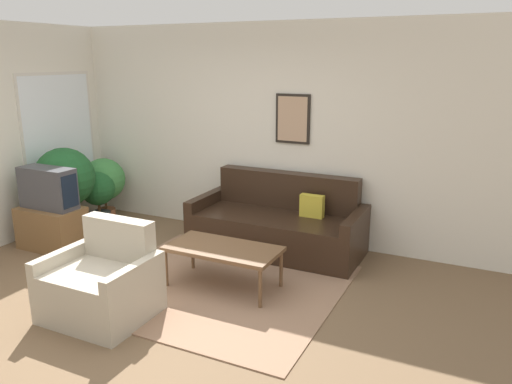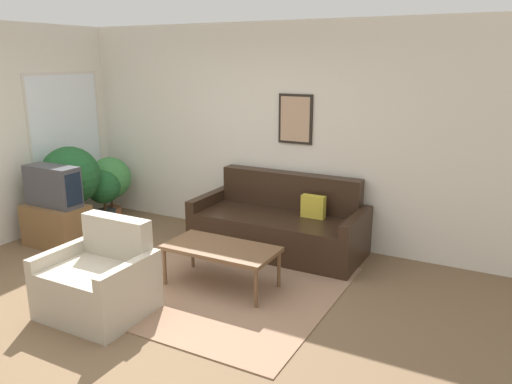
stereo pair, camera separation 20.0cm
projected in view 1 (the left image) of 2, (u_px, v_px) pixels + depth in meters
The scene contains 11 objects.
ground_plane at pixel (138, 316), 4.53m from camera, with size 16.00×16.00×0.00m, color brown.
area_rug at pixel (217, 286), 5.11m from camera, with size 2.44×2.24×0.01m.
wall_back at pixel (258, 132), 6.37m from camera, with size 8.00×0.09×2.70m.
couch at pixel (278, 225), 6.03m from camera, with size 2.05×0.90×0.91m.
coffee_table at pixel (223, 250), 5.00m from camera, with size 1.14×0.57×0.44m.
tv_stand at pixel (52, 228), 6.10m from camera, with size 0.78×0.47×0.51m.
tv at pixel (48, 188), 5.97m from camera, with size 0.72×0.28×0.50m.
armchair at pixel (102, 285), 4.48m from camera, with size 0.90×0.76×0.85m.
potted_plant_tall at pixel (65, 179), 6.44m from camera, with size 0.77×0.77×1.16m.
potted_plant_by_window at pixel (104, 181), 7.11m from camera, with size 0.60×0.60×0.90m.
potted_plant_small at pixel (98, 192), 6.90m from camera, with size 0.48×0.48×0.77m.
Camera 1 is at (2.74, -3.21, 2.26)m, focal length 35.00 mm.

